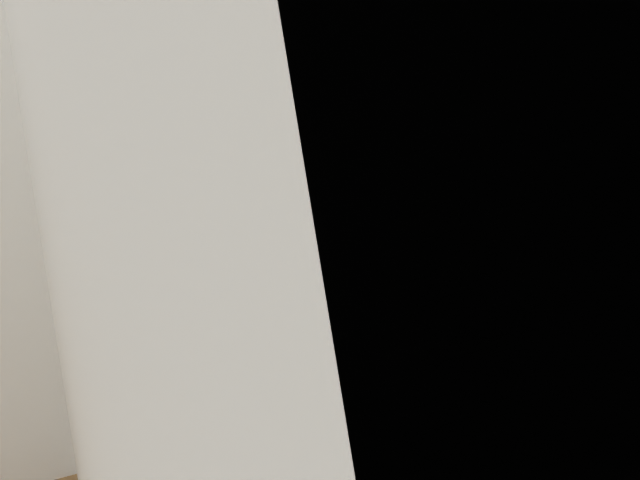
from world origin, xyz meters
TOP-DOWN VIEW (x-y plane):
  - ground_plane at (0.00, 0.00)m, footprint 6.00×6.00m
  - wall_back at (0.00, 0.35)m, footprint 6.00×0.06m
  - wall_left at (-0.90, 0.00)m, footprint 0.05×6.00m
  - desk at (0.32, -0.02)m, footprint 1.27×0.61m
  - book_stack_tall at (-0.05, 0.14)m, footprint 0.25×0.20m
  - book_stack_keyboard_riser at (-0.23, -0.08)m, footprint 0.22×0.18m
  - book_stack_side at (0.39, 0.02)m, footprint 0.25×0.21m
  - laptop at (-0.05, 0.21)m, footprint 0.32×0.34m
  - keyboard at (-0.24, -0.09)m, footprint 0.42×0.15m
  - computer_mouse at (0.27, -0.04)m, footprint 0.06×0.10m
  - mug at (-0.41, 0.04)m, footprint 0.12×0.09m
  - water_bottle at (0.43, -0.13)m, footprint 0.07×0.07m
  - cell_phone at (0.10, -0.22)m, footprint 0.12×0.15m

SIDE VIEW (x-z plane):
  - ground_plane at x=0.00m, z-range 0.00..0.00m
  - desk at x=0.32m, z-range 0.03..0.78m
  - cell_phone at x=0.10m, z-range 0.74..0.75m
  - computer_mouse at x=0.27m, z-range 0.74..0.78m
  - mug at x=-0.41m, z-range 0.74..0.83m
  - book_stack_keyboard_riser at x=-0.23m, z-range 0.74..0.84m
  - book_stack_side at x=0.39m, z-range 0.74..0.95m
  - keyboard at x=-0.24m, z-range 0.84..0.86m
  - water_bottle at x=0.43m, z-range 0.74..0.96m
  - book_stack_tall at x=-0.05m, z-range 0.74..1.00m
  - laptop at x=-0.05m, z-range 0.95..1.17m
  - wall_back at x=0.00m, z-range 0.00..2.60m
  - wall_left at x=-0.90m, z-range 0.00..2.60m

